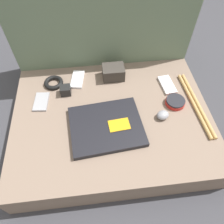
{
  "coord_description": "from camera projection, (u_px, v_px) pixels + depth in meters",
  "views": [
    {
      "loc": [
        -0.07,
        -0.59,
        0.95
      ],
      "look_at": [
        0.0,
        0.0,
        0.16
      ],
      "focal_mm": 35.0,
      "sensor_mm": 36.0,
      "label": 1
    }
  ],
  "objects": [
    {
      "name": "ground_plane",
      "position": [
        112.0,
        131.0,
        1.11
      ],
      "size": [
        8.0,
        8.0,
        0.0
      ],
      "primitive_type": "plane",
      "color": "#38383D"
    },
    {
      "name": "couch_seat",
      "position": [
        112.0,
        123.0,
        1.06
      ],
      "size": [
        0.91,
        0.69,
        0.14
      ],
      "color": "#7A6656",
      "rests_on": "ground_plane"
    },
    {
      "name": "couch_backrest",
      "position": [
        102.0,
        31.0,
        1.15
      ],
      "size": [
        0.91,
        0.2,
        0.56
      ],
      "color": "#60755B",
      "rests_on": "ground_plane"
    },
    {
      "name": "laptop",
      "position": [
        106.0,
        126.0,
        0.95
      ],
      "size": [
        0.33,
        0.28,
        0.03
      ],
      "rotation": [
        0.0,
        0.0,
        0.09
      ],
      "color": "black",
      "rests_on": "couch_seat"
    },
    {
      "name": "computer_mouse",
      "position": [
        163.0,
        115.0,
        0.98
      ],
      "size": [
        0.07,
        0.06,
        0.03
      ],
      "rotation": [
        0.0,
        0.0,
        0.37
      ],
      "color": "gray",
      "rests_on": "couch_seat"
    },
    {
      "name": "speaker_puck",
      "position": [
        175.0,
        102.0,
        1.03
      ],
      "size": [
        0.09,
        0.09,
        0.03
      ],
      "color": "red",
      "rests_on": "couch_seat"
    },
    {
      "name": "phone_silver",
      "position": [
        41.0,
        102.0,
        1.04
      ],
      "size": [
        0.07,
        0.12,
        0.01
      ],
      "rotation": [
        0.0,
        0.0,
        -0.09
      ],
      "color": "#99999E",
      "rests_on": "couch_seat"
    },
    {
      "name": "phone_black",
      "position": [
        167.0,
        85.0,
        1.1
      ],
      "size": [
        0.07,
        0.13,
        0.01
      ],
      "rotation": [
        0.0,
        0.0,
        0.11
      ],
      "color": "silver",
      "rests_on": "couch_seat"
    },
    {
      "name": "phone_small",
      "position": [
        77.0,
        79.0,
        1.13
      ],
      "size": [
        0.08,
        0.13,
        0.01
      ],
      "rotation": [
        0.0,
        0.0,
        -0.17
      ],
      "color": "silver",
      "rests_on": "couch_seat"
    },
    {
      "name": "camera_pouch",
      "position": [
        113.0,
        72.0,
        1.12
      ],
      "size": [
        0.11,
        0.08,
        0.07
      ],
      "color": "#38332D",
      "rests_on": "couch_seat"
    },
    {
      "name": "charger_brick",
      "position": [
        66.0,
        90.0,
        1.06
      ],
      "size": [
        0.05,
        0.05,
        0.04
      ],
      "color": "black",
      "rests_on": "couch_seat"
    },
    {
      "name": "cable_coil",
      "position": [
        54.0,
        83.0,
        1.11
      ],
      "size": [
        0.1,
        0.1,
        0.02
      ],
      "color": "black",
      "rests_on": "couch_seat"
    },
    {
      "name": "drumstick_pair",
      "position": [
        196.0,
        104.0,
        1.03
      ],
      "size": [
        0.06,
        0.39,
        0.02
      ],
      "rotation": [
        0.0,
        0.0,
        0.06
      ],
      "color": "tan",
      "rests_on": "couch_seat"
    }
  ]
}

